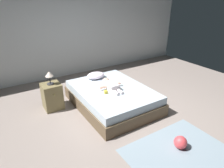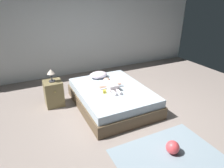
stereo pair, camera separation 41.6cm
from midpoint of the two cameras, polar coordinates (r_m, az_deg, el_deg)
The scene contains 11 objects.
ground_plane at distance 3.88m, azimuth 7.46°, elevation -10.95°, with size 8.00×8.00×0.00m, color gray.
wall_behind_bed at distance 5.96m, azimuth -8.11°, elevation 15.16°, with size 8.00×0.12×2.60m, color silver.
bed at distance 4.29m, azimuth 2.78°, elevation -3.83°, with size 1.45×1.92×0.41m.
pillow at distance 4.71m, azimuth -1.41°, elevation 2.61°, with size 0.43×0.32×0.15m.
baby at distance 4.18m, azimuth 2.37°, elevation -0.41°, with size 0.51×0.66×0.16m.
toothbrush at distance 4.43m, azimuth 4.19°, elevation 0.17°, with size 0.05×0.15×0.02m.
nightstand at distance 4.40m, azimuth -13.89°, elevation -2.69°, with size 0.38×0.41×0.56m.
lamp at distance 4.21m, azimuth -14.53°, elevation 3.09°, with size 0.16×0.16×0.28m.
rug at distance 3.32m, azimuth 20.02°, elevation -19.54°, with size 1.58×1.14×0.01m.
toy_ball at distance 3.34m, azimuth 20.70°, elevation -16.85°, with size 0.21×0.21×0.21m, color #E44349.
toy_block at distance 3.98m, azimuth 0.85°, elevation -2.30°, with size 0.08×0.08×0.06m.
Camera 2 is at (-1.63, -2.71, 2.22)m, focal length 31.70 mm.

